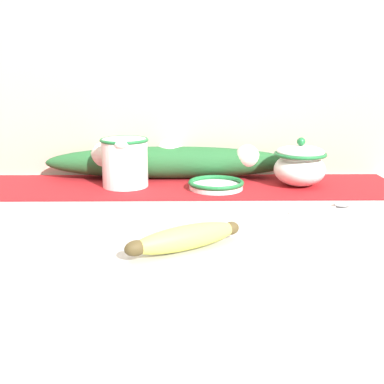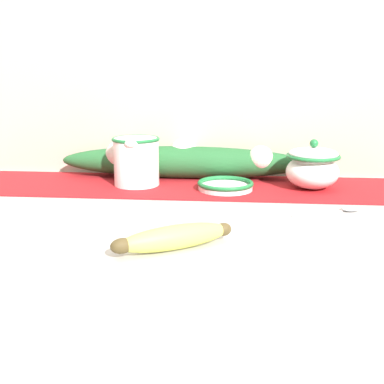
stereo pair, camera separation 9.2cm
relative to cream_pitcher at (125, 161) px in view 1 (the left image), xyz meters
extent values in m
cube|color=#B7AD99|center=(0.10, 0.16, 0.22)|extent=(2.01, 0.04, 2.40)
cube|color=#A8191E|center=(0.10, 0.00, -0.06)|extent=(1.11, 0.26, 0.00)
cylinder|color=white|center=(0.00, 0.00, 0.00)|extent=(0.11, 0.11, 0.12)
torus|color=#1E7038|center=(0.00, 0.00, 0.05)|extent=(0.12, 0.12, 0.01)
torus|color=white|center=(0.00, 0.07, 0.00)|extent=(0.06, 0.01, 0.06)
ellipsoid|color=white|center=(0.00, -0.05, 0.05)|extent=(0.03, 0.02, 0.02)
ellipsoid|color=white|center=(0.42, 0.00, -0.02)|extent=(0.12, 0.12, 0.08)
torus|color=#1E7038|center=(0.42, 0.00, 0.02)|extent=(0.13, 0.13, 0.01)
ellipsoid|color=white|center=(0.42, 0.00, 0.02)|extent=(0.11, 0.11, 0.03)
sphere|color=#1E7038|center=(0.42, 0.00, 0.05)|extent=(0.02, 0.02, 0.02)
cylinder|color=white|center=(0.22, -0.03, -0.06)|extent=(0.13, 0.13, 0.01)
torus|color=#1E7038|center=(0.22, -0.03, -0.05)|extent=(0.13, 0.13, 0.01)
ellipsoid|color=#CCD156|center=(0.15, -0.42, -0.05)|extent=(0.18, 0.13, 0.04)
ellipsoid|color=brown|center=(0.07, -0.46, -0.05)|extent=(0.04, 0.04, 0.02)
ellipsoid|color=brown|center=(0.22, -0.37, -0.05)|extent=(0.04, 0.03, 0.02)
cube|color=#B7B7BC|center=(0.40, -0.21, -0.06)|extent=(0.11, 0.05, 0.00)
ellipsoid|color=#B7B7BC|center=(0.47, -0.17, -0.06)|extent=(0.05, 0.04, 0.01)
ellipsoid|color=#235B2D|center=(0.10, 0.09, -0.02)|extent=(0.64, 0.09, 0.08)
sphere|color=silver|center=(-0.06, 0.08, 0.00)|extent=(0.07, 0.07, 0.07)
sphere|color=silver|center=(0.10, 0.10, 0.00)|extent=(0.07, 0.07, 0.07)
sphere|color=silver|center=(0.30, 0.07, -0.01)|extent=(0.06, 0.06, 0.06)
camera|label=1|loc=(0.15, -1.13, 0.21)|focal=45.00mm
camera|label=2|loc=(0.24, -1.13, 0.21)|focal=45.00mm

